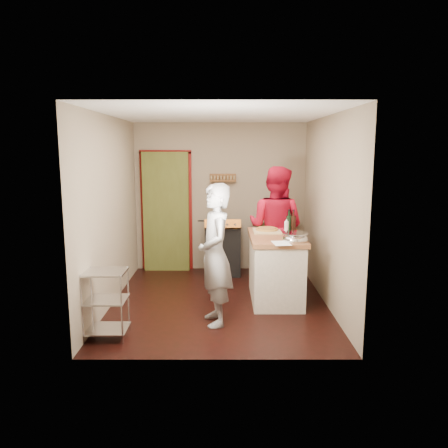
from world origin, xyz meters
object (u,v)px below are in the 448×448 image
(island, at_px, (276,266))
(person_red, at_px, (275,227))
(person_stripe, at_px, (215,255))
(stove, at_px, (223,248))
(wire_shelving, at_px, (106,301))

(island, xyz_separation_m, person_red, (0.06, 0.64, 0.45))
(person_red, bearing_deg, person_stripe, 89.10)
(stove, height_order, person_red, person_red)
(stove, bearing_deg, person_red, -39.83)
(stove, relative_size, person_stripe, 0.58)
(person_red, bearing_deg, stove, -9.68)
(island, relative_size, person_stripe, 0.77)
(wire_shelving, distance_m, island, 2.46)
(island, height_order, person_red, person_red)
(stove, height_order, wire_shelving, stove)
(person_stripe, height_order, person_red, person_red)
(island, bearing_deg, person_stripe, -134.13)
(island, bearing_deg, person_red, 84.58)
(stove, height_order, person_stripe, person_stripe)
(island, relative_size, person_red, 0.71)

